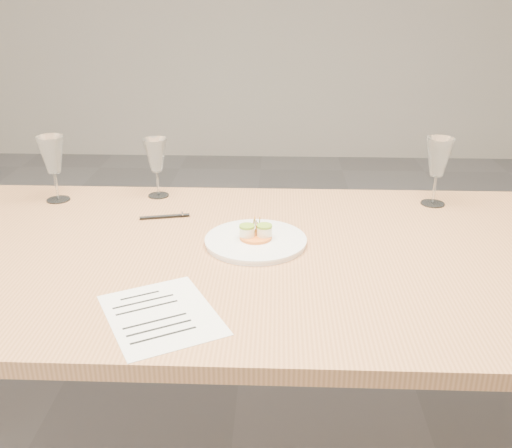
{
  "coord_description": "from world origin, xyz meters",
  "views": [
    {
      "loc": [
        0.14,
        -1.36,
        1.4
      ],
      "look_at": [
        0.08,
        0.06,
        0.8
      ],
      "focal_mm": 40.0,
      "sensor_mm": 36.0,
      "label": 1
    }
  ],
  "objects_px": {
    "dinner_plate": "(256,240)",
    "wine_glass_2": "(156,156)",
    "ballpoint_pen": "(165,216)",
    "wine_glass_1": "(52,156)",
    "recipe_sheet": "(161,315)",
    "wine_glass_3": "(438,158)",
    "dining_table": "(226,273)"
  },
  "relations": [
    {
      "from": "wine_glass_2",
      "to": "wine_glass_1",
      "type": "bearing_deg",
      "value": -170.58
    },
    {
      "from": "dining_table",
      "to": "ballpoint_pen",
      "type": "xyz_separation_m",
      "value": [
        -0.2,
        0.22,
        0.07
      ]
    },
    {
      "from": "wine_glass_1",
      "to": "wine_glass_2",
      "type": "xyz_separation_m",
      "value": [
        0.32,
        0.05,
        -0.01
      ]
    },
    {
      "from": "dining_table",
      "to": "wine_glass_3",
      "type": "height_order",
      "value": "wine_glass_3"
    },
    {
      "from": "dinner_plate",
      "to": "recipe_sheet",
      "type": "distance_m",
      "value": 0.42
    },
    {
      "from": "wine_glass_1",
      "to": "wine_glass_3",
      "type": "distance_m",
      "value": 1.22
    },
    {
      "from": "ballpoint_pen",
      "to": "recipe_sheet",
      "type": "bearing_deg",
      "value": -92.85
    },
    {
      "from": "dinner_plate",
      "to": "wine_glass_1",
      "type": "xyz_separation_m",
      "value": [
        -0.66,
        0.31,
        0.14
      ]
    },
    {
      "from": "dinner_plate",
      "to": "ballpoint_pen",
      "type": "distance_m",
      "value": 0.33
    },
    {
      "from": "dinner_plate",
      "to": "wine_glass_2",
      "type": "distance_m",
      "value": 0.52
    },
    {
      "from": "wine_glass_2",
      "to": "wine_glass_3",
      "type": "relative_size",
      "value": 0.9
    },
    {
      "from": "ballpoint_pen",
      "to": "wine_glass_2",
      "type": "bearing_deg",
      "value": 94.07
    },
    {
      "from": "dinner_plate",
      "to": "wine_glass_3",
      "type": "relative_size",
      "value": 1.28
    },
    {
      "from": "wine_glass_1",
      "to": "wine_glass_2",
      "type": "bearing_deg",
      "value": 9.42
    },
    {
      "from": "dinner_plate",
      "to": "wine_glass_2",
      "type": "bearing_deg",
      "value": 132.79
    },
    {
      "from": "recipe_sheet",
      "to": "wine_glass_1",
      "type": "xyz_separation_m",
      "value": [
        -0.47,
        0.68,
        0.15
      ]
    },
    {
      "from": "dinner_plate",
      "to": "wine_glass_3",
      "type": "distance_m",
      "value": 0.66
    },
    {
      "from": "recipe_sheet",
      "to": "ballpoint_pen",
      "type": "relative_size",
      "value": 2.33
    },
    {
      "from": "ballpoint_pen",
      "to": "dining_table",
      "type": "bearing_deg",
      "value": -59.86
    },
    {
      "from": "wine_glass_1",
      "to": "wine_glass_3",
      "type": "bearing_deg",
      "value": 0.54
    },
    {
      "from": "wine_glass_2",
      "to": "recipe_sheet",
      "type": "bearing_deg",
      "value": -78.43
    },
    {
      "from": "recipe_sheet",
      "to": "wine_glass_2",
      "type": "bearing_deg",
      "value": 73.31
    },
    {
      "from": "wine_glass_3",
      "to": "wine_glass_2",
      "type": "bearing_deg",
      "value": 177.33
    },
    {
      "from": "recipe_sheet",
      "to": "wine_glass_3",
      "type": "xyz_separation_m",
      "value": [
        0.74,
        0.7,
        0.15
      ]
    },
    {
      "from": "dining_table",
      "to": "dinner_plate",
      "type": "distance_m",
      "value": 0.12
    },
    {
      "from": "dinner_plate",
      "to": "wine_glass_2",
      "type": "height_order",
      "value": "wine_glass_2"
    },
    {
      "from": "ballpoint_pen",
      "to": "wine_glass_1",
      "type": "xyz_separation_m",
      "value": [
        -0.38,
        0.14,
        0.14
      ]
    },
    {
      "from": "dinner_plate",
      "to": "wine_glass_2",
      "type": "xyz_separation_m",
      "value": [
        -0.34,
        0.37,
        0.13
      ]
    },
    {
      "from": "dining_table",
      "to": "wine_glass_3",
      "type": "bearing_deg",
      "value": 30.11
    },
    {
      "from": "dinner_plate",
      "to": "wine_glass_2",
      "type": "relative_size",
      "value": 1.42
    },
    {
      "from": "wine_glass_3",
      "to": "wine_glass_1",
      "type": "bearing_deg",
      "value": -179.46
    },
    {
      "from": "wine_glass_1",
      "to": "ballpoint_pen",
      "type": "bearing_deg",
      "value": -20.33
    }
  ]
}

